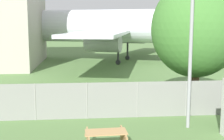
# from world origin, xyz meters

# --- Properties ---
(perimeter_fence) EXTENTS (56.07, 0.07, 1.84)m
(perimeter_fence) POSITION_xyz_m (-0.00, 10.82, 0.92)
(perimeter_fence) COLOR gray
(perimeter_fence) RESTS_ON ground
(airplane) EXTENTS (39.33, 31.84, 12.31)m
(airplane) POSITION_xyz_m (5.76, 32.80, 4.33)
(airplane) COLOR white
(airplane) RESTS_ON ground
(picnic_bench_near_cabin) EXTENTS (1.61, 1.46, 0.76)m
(picnic_bench_near_cabin) POSITION_xyz_m (0.66, 6.75, 0.47)
(picnic_bench_near_cabin) COLOR tan
(picnic_bench_near_cabin) RESTS_ON ground
(tree_near_hangar) EXTENTS (4.93, 4.93, 7.16)m
(tree_near_hangar) POSITION_xyz_m (6.07, 12.48, 4.43)
(tree_near_hangar) COLOR brown
(tree_near_hangar) RESTS_ON ground
(light_mast) EXTENTS (0.44, 0.44, 7.89)m
(light_mast) POSITION_xyz_m (4.61, 9.06, 4.81)
(light_mast) COLOR #99999E
(light_mast) RESTS_ON ground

